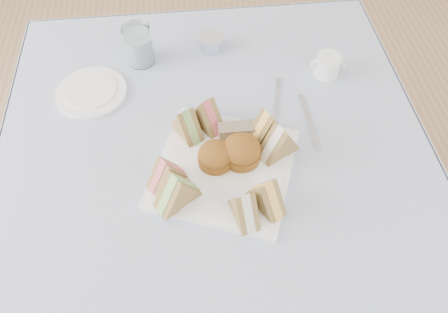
{
  "coord_description": "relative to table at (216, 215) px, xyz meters",
  "views": [
    {
      "loc": [
        -0.05,
        -0.65,
        1.56
      ],
      "look_at": [
        0.02,
        -0.09,
        0.8
      ],
      "focal_mm": 35.0,
      "sensor_mm": 36.0,
      "label": 1
    }
  ],
  "objects": [
    {
      "name": "sandwich_fl_a",
      "position": [
        -0.11,
        -0.12,
        0.43
      ],
      "size": [
        0.1,
        0.08,
        0.08
      ],
      "primitive_type": null,
      "rotation": [
        0.0,
        0.0,
        0.57
      ],
      "color": "olive",
      "rests_on": "serving_plate"
    },
    {
      "name": "sandwich_br_a",
      "position": [
        0.14,
        -0.07,
        0.43
      ],
      "size": [
        0.11,
        0.09,
        0.09
      ],
      "primitive_type": null,
      "rotation": [
        0.0,
        0.0,
        -2.62
      ],
      "color": "olive",
      "rests_on": "serving_plate"
    },
    {
      "name": "table",
      "position": [
        0.0,
        0.0,
        0.0
      ],
      "size": [
        0.9,
        0.9,
        0.74
      ],
      "primitive_type": "cube",
      "color": "brown",
      "rests_on": "floor"
    },
    {
      "name": "water_glass",
      "position": [
        -0.17,
        0.29,
        0.43
      ],
      "size": [
        0.08,
        0.08,
        0.11
      ],
      "primitive_type": "cylinder",
      "rotation": [
        0.0,
        0.0,
        0.09
      ],
      "color": "white",
      "rests_on": "tablecloth"
    },
    {
      "name": "sandwich_fr_a",
      "position": [
        0.09,
        -0.2,
        0.43
      ],
      "size": [
        0.08,
        0.1,
        0.08
      ],
      "primitive_type": null,
      "rotation": [
        0.0,
        0.0,
        -1.03
      ],
      "color": "olive",
      "rests_on": "serving_plate"
    },
    {
      "name": "tea_strainer",
      "position": [
        0.02,
        0.32,
        0.4
      ],
      "size": [
        0.08,
        0.08,
        0.04
      ],
      "primitive_type": "cylinder",
      "rotation": [
        0.0,
        0.0,
        0.08
      ],
      "color": "silver",
      "rests_on": "tablecloth"
    },
    {
      "name": "sandwich_bl_a",
      "position": [
        -0.06,
        0.01,
        0.43
      ],
      "size": [
        0.08,
        0.1,
        0.08
      ],
      "primitive_type": null,
      "rotation": [
        0.0,
        0.0,
        2.06
      ],
      "color": "olive",
      "rests_on": "serving_plate"
    },
    {
      "name": "fork",
      "position": [
        0.16,
        0.06,
        0.38
      ],
      "size": [
        0.06,
        0.19,
        0.0
      ],
      "primitive_type": "cube",
      "rotation": [
        0.0,
        0.0,
        -0.25
      ],
      "color": "silver",
      "rests_on": "tablecloth"
    },
    {
      "name": "serving_plate",
      "position": [
        0.02,
        -0.09,
        0.38
      ],
      "size": [
        0.38,
        0.38,
        0.01
      ],
      "primitive_type": "cube",
      "rotation": [
        0.0,
        0.0,
        -0.37
      ],
      "color": "white",
      "rests_on": "tablecloth"
    },
    {
      "name": "scone_right",
      "position": [
        0.06,
        -0.07,
        0.42
      ],
      "size": [
        0.09,
        0.09,
        0.06
      ],
      "primitive_type": "cylinder",
      "rotation": [
        0.0,
        0.0,
        -0.07
      ],
      "color": "brown",
      "rests_on": "serving_plate"
    },
    {
      "name": "scone_left",
      "position": [
        -0.0,
        -0.08,
        0.41
      ],
      "size": [
        0.11,
        0.11,
        0.05
      ],
      "primitive_type": "cylinder",
      "rotation": [
        0.0,
        0.0,
        -0.46
      ],
      "color": "brown",
      "rests_on": "serving_plate"
    },
    {
      "name": "pastry_slice",
      "position": [
        0.05,
        -0.01,
        0.41
      ],
      "size": [
        0.08,
        0.03,
        0.04
      ],
      "primitive_type": "cube",
      "rotation": [
        0.0,
        0.0,
        0.0
      ],
      "color": "tan",
      "rests_on": "serving_plate"
    },
    {
      "name": "sandwich_fl_b",
      "position": [
        -0.09,
        -0.17,
        0.43
      ],
      "size": [
        0.11,
        0.09,
        0.09
      ],
      "primitive_type": null,
      "rotation": [
        0.0,
        0.0,
        0.59
      ],
      "color": "olive",
      "rests_on": "serving_plate"
    },
    {
      "name": "sandwich_bl_b",
      "position": [
        -0.01,
        0.03,
        0.43
      ],
      "size": [
        0.09,
        0.1,
        0.08
      ],
      "primitive_type": null,
      "rotation": [
        0.0,
        0.0,
        2.16
      ],
      "color": "olive",
      "rests_on": "serving_plate"
    },
    {
      "name": "tablecloth",
      "position": [
        0.0,
        0.0,
        0.37
      ],
      "size": [
        1.02,
        1.02,
        0.01
      ],
      "primitive_type": "cube",
      "color": "silver",
      "rests_on": "table"
    },
    {
      "name": "sandwich_fr_b",
      "position": [
        0.04,
        -0.22,
        0.43
      ],
      "size": [
        0.06,
        0.1,
        0.08
      ],
      "primitive_type": null,
      "rotation": [
        0.0,
        0.0,
        -1.32
      ],
      "color": "olive",
      "rests_on": "serving_plate"
    },
    {
      "name": "knife",
      "position": [
        0.24,
        0.03,
        0.38
      ],
      "size": [
        0.02,
        0.18,
        0.0
      ],
      "primitive_type": "cube",
      "rotation": [
        0.0,
        0.0,
        0.04
      ],
      "color": "silver",
      "rests_on": "tablecloth"
    },
    {
      "name": "side_plate",
      "position": [
        -0.3,
        0.18,
        0.38
      ],
      "size": [
        0.23,
        0.23,
        0.01
      ],
      "primitive_type": "cylinder",
      "rotation": [
        0.0,
        0.0,
        -0.32
      ],
      "color": "white",
      "rests_on": "tablecloth"
    },
    {
      "name": "floor",
      "position": [
        0.0,
        0.0,
        -0.37
      ],
      "size": [
        4.0,
        4.0,
        0.0
      ],
      "primitive_type": "plane",
      "color": "#9E7751",
      "rests_on": "ground"
    },
    {
      "name": "sandwich_br_b",
      "position": [
        0.12,
        -0.02,
        0.43
      ],
      "size": [
        0.1,
        0.08,
        0.08
      ],
      "primitive_type": null,
      "rotation": [
        0.0,
        0.0,
        -2.63
      ],
      "color": "olive",
      "rests_on": "serving_plate"
    },
    {
      "name": "creamer_jug",
      "position": [
        0.32,
        0.19,
        0.4
      ],
      "size": [
        0.07,
        0.07,
        0.06
      ],
      "primitive_type": "cylinder",
      "rotation": [
        0.0,
        0.0,
        0.08
      ],
      "color": "white",
      "rests_on": "tablecloth"
    }
  ]
}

